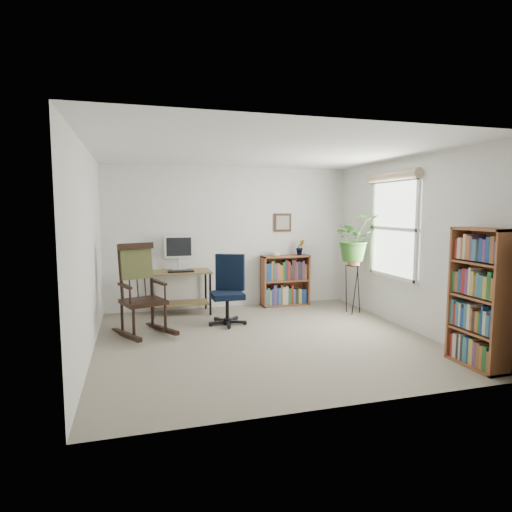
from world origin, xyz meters
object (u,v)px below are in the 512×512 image
object	(u,v)px
low_bookshelf	(285,280)
office_chair	(227,290)
desk	(180,292)
tall_bookshelf	(480,298)
rocking_chair	(143,289)

from	to	relation	value
low_bookshelf	office_chair	bearing A→B (deg)	-142.35
desk	tall_bookshelf	size ratio (longest dim) A/B	0.65
office_chair	tall_bookshelf	world-z (taller)	tall_bookshelf
rocking_chair	low_bookshelf	size ratio (longest dim) A/B	1.41
desk	tall_bookshelf	world-z (taller)	tall_bookshelf
rocking_chair	low_bookshelf	world-z (taller)	rocking_chair
desk	office_chair	size ratio (longest dim) A/B	0.94
office_chair	low_bookshelf	size ratio (longest dim) A/B	1.17
office_chair	desk	bearing A→B (deg)	149.96
office_chair	tall_bookshelf	xyz separation A→B (m)	(2.23, -2.39, 0.23)
low_bookshelf	tall_bookshelf	xyz separation A→B (m)	(0.98, -3.35, 0.30)
office_chair	tall_bookshelf	bearing A→B (deg)	-22.08
desk	tall_bookshelf	distance (m)	4.30
rocking_chair	low_bookshelf	xyz separation A→B (m)	(2.43, 1.17, -0.18)
desk	rocking_chair	xyz separation A→B (m)	(-0.60, -1.05, 0.27)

